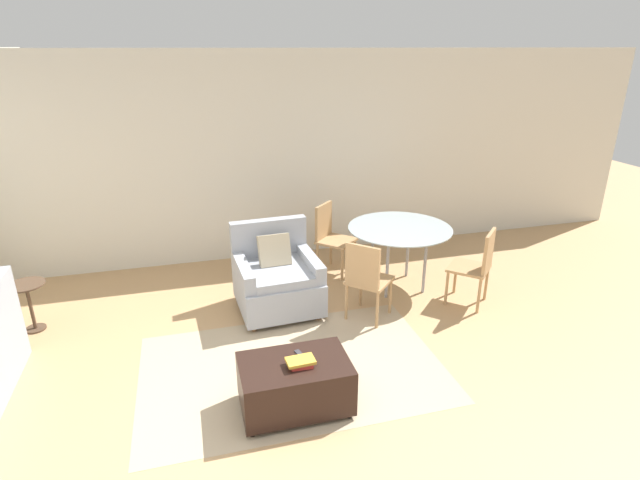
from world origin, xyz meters
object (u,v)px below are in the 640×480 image
object	(u,v)px
tv_remote_primary	(301,355)
armchair	(277,279)
ottoman	(295,383)
dining_chair_near_left	(366,276)
book_stack	(301,362)
dining_chair_near_right	(478,263)
dining_table	(400,233)
side_table	(29,298)
dining_chair_far_left	(330,234)

from	to	relation	value
tv_remote_primary	armchair	bearing A→B (deg)	86.36
ottoman	tv_remote_primary	bearing A→B (deg)	47.04
dining_chair_near_left	book_stack	bearing A→B (deg)	-129.17
ottoman	dining_chair_near_right	xyz separation A→B (m)	(2.36, 1.18, 0.28)
book_stack	tv_remote_primary	world-z (taller)	book_stack
dining_table	dining_chair_near_left	world-z (taller)	dining_chair_near_left
tv_remote_primary	dining_table	xyz separation A→B (m)	(1.62, 1.76, 0.26)
side_table	dining_table	xyz separation A→B (m)	(4.05, -0.06, 0.33)
armchair	dining_chair_far_left	xyz separation A→B (m)	(0.86, 0.80, 0.16)
tv_remote_primary	side_table	xyz separation A→B (m)	(-2.43, 1.82, -0.07)
armchair	dining_chair_near_left	world-z (taller)	armchair
side_table	dining_chair_near_right	size ratio (longest dim) A/B	0.59
ottoman	dining_chair_near_right	world-z (taller)	dining_chair_near_right
armchair	book_stack	size ratio (longest dim) A/B	4.14
ottoman	tv_remote_primary	xyz separation A→B (m)	(0.07, 0.08, 0.20)
tv_remote_primary	dining_chair_far_left	distance (m)	2.61
ottoman	armchair	bearing A→B (deg)	84.12
armchair	ottoman	size ratio (longest dim) A/B	1.08
ottoman	tv_remote_primary	distance (m)	0.23
side_table	dining_chair_near_left	bearing A→B (deg)	-12.02
armchair	dining_chair_far_left	world-z (taller)	armchair
side_table	dining_chair_near_left	size ratio (longest dim) A/B	0.59
armchair	dining_chair_near_right	size ratio (longest dim) A/B	1.05
armchair	tv_remote_primary	world-z (taller)	armchair
armchair	dining_chair_near_left	xyz separation A→B (m)	(0.86, -0.52, 0.16)
ottoman	dining_table	size ratio (longest dim) A/B	0.71
armchair	side_table	xyz separation A→B (m)	(-2.53, 0.21, 0.01)
side_table	dining_chair_near_right	world-z (taller)	dining_chair_near_right
book_stack	dining_chair_near_right	bearing A→B (deg)	27.79
dining_table	dining_chair_near_left	size ratio (longest dim) A/B	1.37
dining_chair_near_right	dining_table	bearing A→B (deg)	135.00
side_table	dining_chair_near_left	world-z (taller)	dining_chair_near_left
dining_chair_near_right	dining_chair_far_left	world-z (taller)	same
dining_chair_near_left	dining_table	bearing A→B (deg)	45.00
dining_table	dining_chair_near_right	xyz separation A→B (m)	(0.66, -0.66, -0.18)
dining_chair_near_right	dining_chair_far_left	distance (m)	1.87
dining_chair_near_left	dining_chair_far_left	distance (m)	1.32
dining_chair_near_left	dining_chair_near_right	size ratio (longest dim) A/B	1.00
ottoman	dining_chair_far_left	distance (m)	2.72
armchair	dining_chair_near_right	world-z (taller)	armchair
ottoman	tv_remote_primary	size ratio (longest dim) A/B	5.02
ottoman	side_table	size ratio (longest dim) A/B	1.66
ottoman	dining_table	xyz separation A→B (m)	(1.69, 1.84, 0.46)
armchair	dining_table	world-z (taller)	armchair
tv_remote_primary	dining_chair_far_left	world-z (taller)	dining_chair_far_left
armchair	book_stack	bearing A→B (deg)	-94.40
dining_chair_far_left	armchair	bearing A→B (deg)	-136.95
armchair	dining_chair_near_right	bearing A→B (deg)	-13.34
dining_table	dining_chair_far_left	xyz separation A→B (m)	(-0.66, 0.66, -0.18)
book_stack	armchair	bearing A→B (deg)	85.60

